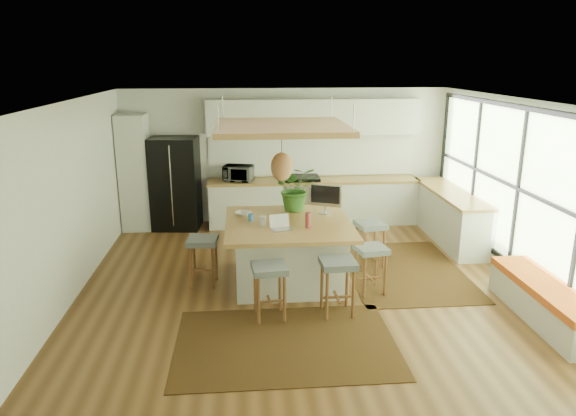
{
  "coord_description": "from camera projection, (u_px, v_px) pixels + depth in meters",
  "views": [
    {
      "loc": [
        -0.84,
        -7.06,
        3.24
      ],
      "look_at": [
        -0.2,
        0.5,
        1.1
      ],
      "focal_mm": 32.88,
      "sensor_mm": 36.0,
      "label": 1
    }
  ],
  "objects": [
    {
      "name": "floor",
      "position": [
        304.0,
        289.0,
        7.72
      ],
      "size": [
        7.0,
        7.0,
        0.0
      ],
      "primitive_type": "plane",
      "color": "#513117",
      "rests_on": "ground"
    },
    {
      "name": "ceiling",
      "position": [
        306.0,
        102.0,
        6.98
      ],
      "size": [
        7.0,
        7.0,
        0.0
      ],
      "primitive_type": "plane",
      "rotation": [
        3.14,
        0.0,
        0.0
      ],
      "color": "white",
      "rests_on": "ground"
    },
    {
      "name": "wall_back",
      "position": [
        285.0,
        156.0,
        10.71
      ],
      "size": [
        6.5,
        0.0,
        6.5
      ],
      "primitive_type": "plane",
      "rotation": [
        1.57,
        0.0,
        0.0
      ],
      "color": "silver",
      "rests_on": "ground"
    },
    {
      "name": "wall_front",
      "position": [
        359.0,
        318.0,
        4.0
      ],
      "size": [
        6.5,
        0.0,
        6.5
      ],
      "primitive_type": "plane",
      "rotation": [
        -1.57,
        0.0,
        0.0
      ],
      "color": "silver",
      "rests_on": "ground"
    },
    {
      "name": "wall_left",
      "position": [
        66.0,
        205.0,
        7.09
      ],
      "size": [
        0.0,
        7.0,
        7.0
      ],
      "primitive_type": "plane",
      "rotation": [
        1.57,
        0.0,
        1.57
      ],
      "color": "silver",
      "rests_on": "ground"
    },
    {
      "name": "wall_right",
      "position": [
        528.0,
        195.0,
        7.62
      ],
      "size": [
        0.0,
        7.0,
        7.0
      ],
      "primitive_type": "plane",
      "rotation": [
        1.57,
        0.0,
        -1.57
      ],
      "color": "silver",
      "rests_on": "ground"
    },
    {
      "name": "window_wall",
      "position": [
        527.0,
        192.0,
        7.6
      ],
      "size": [
        0.1,
        6.2,
        2.6
      ],
      "primitive_type": null,
      "color": "black",
      "rests_on": "wall_right"
    },
    {
      "name": "pantry",
      "position": [
        135.0,
        173.0,
        10.22
      ],
      "size": [
        0.55,
        0.6,
        2.25
      ],
      "primitive_type": "cube",
      "color": "silver",
      "rests_on": "floor"
    },
    {
      "name": "back_counter_base",
      "position": [
        314.0,
        203.0,
        10.69
      ],
      "size": [
        4.2,
        0.6,
        0.88
      ],
      "primitive_type": "cube",
      "color": "silver",
      "rests_on": "floor"
    },
    {
      "name": "back_counter_top",
      "position": [
        314.0,
        181.0,
        10.57
      ],
      "size": [
        4.24,
        0.64,
        0.05
      ],
      "primitive_type": "cube",
      "color": "olive",
      "rests_on": "back_counter_base"
    },
    {
      "name": "backsplash",
      "position": [
        312.0,
        156.0,
        10.73
      ],
      "size": [
        4.2,
        0.02,
        0.8
      ],
      "primitive_type": "cube",
      "color": "white",
      "rests_on": "wall_back"
    },
    {
      "name": "upper_cabinets",
      "position": [
        314.0,
        117.0,
        10.36
      ],
      "size": [
        4.2,
        0.34,
        0.7
      ],
      "primitive_type": "cube",
      "color": "silver",
      "rests_on": "wall_back"
    },
    {
      "name": "range",
      "position": [
        301.0,
        200.0,
        10.66
      ],
      "size": [
        0.76,
        0.62,
        1.0
      ],
      "primitive_type": null,
      "color": "#A5A5AA",
      "rests_on": "floor"
    },
    {
      "name": "right_counter_base",
      "position": [
        449.0,
        216.0,
        9.76
      ],
      "size": [
        0.6,
        2.5,
        0.88
      ],
      "primitive_type": "cube",
      "color": "silver",
      "rests_on": "floor"
    },
    {
      "name": "right_counter_top",
      "position": [
        451.0,
        192.0,
        9.63
      ],
      "size": [
        0.64,
        2.54,
        0.05
      ],
      "primitive_type": "cube",
      "color": "olive",
      "rests_on": "right_counter_base"
    },
    {
      "name": "window_bench",
      "position": [
        544.0,
        302.0,
        6.74
      ],
      "size": [
        0.52,
        2.0,
        0.5
      ],
      "primitive_type": null,
      "color": "silver",
      "rests_on": "floor"
    },
    {
      "name": "ceiling_panel",
      "position": [
        282.0,
        146.0,
        7.52
      ],
      "size": [
        1.86,
        1.86,
        0.8
      ],
      "primitive_type": null,
      "color": "olive",
      "rests_on": "ceiling"
    },
    {
      "name": "rug_near",
      "position": [
        286.0,
        343.0,
        6.24
      ],
      "size": [
        2.6,
        1.8,
        0.01
      ],
      "primitive_type": "cube",
      "color": "black",
      "rests_on": "floor"
    },
    {
      "name": "rug_right",
      "position": [
        404.0,
        270.0,
        8.39
      ],
      "size": [
        1.8,
        2.6,
        0.01
      ],
      "primitive_type": "cube",
      "color": "black",
      "rests_on": "floor"
    },
    {
      "name": "fridge",
      "position": [
        175.0,
        182.0,
        10.32
      ],
      "size": [
        0.96,
        0.78,
        1.81
      ],
      "primitive_type": null,
      "rotation": [
        0.0,
        0.0,
        -0.1
      ],
      "color": "black",
      "rests_on": "floor"
    },
    {
      "name": "island",
      "position": [
        289.0,
        251.0,
        7.91
      ],
      "size": [
        1.85,
        1.85,
        0.93
      ],
      "primitive_type": null,
      "color": "olive",
      "rests_on": "floor"
    },
    {
      "name": "stool_near_left",
      "position": [
        270.0,
        292.0,
        6.77
      ],
      "size": [
        0.47,
        0.47,
        0.73
      ],
      "primitive_type": null,
      "rotation": [
        0.0,
        0.0,
        0.1
      ],
      "color": "#51575A",
      "rests_on": "floor"
    },
    {
      "name": "stool_near_right",
      "position": [
        337.0,
        289.0,
        6.88
      ],
      "size": [
        0.47,
        0.47,
        0.76
      ],
      "primitive_type": null,
      "rotation": [
        0.0,
        0.0,
        0.04
      ],
      "color": "#51575A",
      "rests_on": "floor"
    },
    {
      "name": "stool_right_front",
      "position": [
        370.0,
        269.0,
        7.52
      ],
      "size": [
        0.48,
        0.48,
        0.7
      ],
      "primitive_type": null,
      "rotation": [
        0.0,
        0.0,
        1.75
      ],
      "color": "#51575A",
      "rests_on": "floor"
    },
    {
      "name": "stool_right_back",
      "position": [
        370.0,
        245.0,
        8.5
      ],
      "size": [
        0.52,
        0.52,
        0.74
      ],
      "primitive_type": null,
      "rotation": [
        0.0,
        0.0,
        1.77
      ],
      "color": "#51575A",
      "rests_on": "floor"
    },
    {
      "name": "stool_left_side",
      "position": [
        203.0,
        262.0,
        7.79
      ],
      "size": [
        0.47,
        0.47,
        0.73
      ],
      "primitive_type": null,
      "rotation": [
        0.0,
        0.0,
        -1.65
      ],
      "color": "#51575A",
      "rests_on": "floor"
    },
    {
      "name": "laptop",
      "position": [
        282.0,
        221.0,
        7.4
      ],
      "size": [
        0.36,
        0.37,
        0.22
      ],
      "primitive_type": null,
      "rotation": [
        0.0,
        0.0,
        0.27
      ],
      "color": "#A5A5AA",
      "rests_on": "island"
    },
    {
      "name": "monitor",
      "position": [
        326.0,
        197.0,
        8.13
      ],
      "size": [
        0.54,
        0.36,
        0.47
      ],
      "primitive_type": null,
      "rotation": [
        0.0,
        0.0,
        -0.4
      ],
      "color": "#A5A5AA",
      "rests_on": "island"
    },
    {
      "name": "microwave",
      "position": [
        238.0,
        172.0,
        10.38
      ],
      "size": [
        0.62,
        0.44,
        0.38
      ],
      "primitive_type": "imported",
      "rotation": [
        0.0,
        0.0,
        -0.27
      ],
      "color": "#A5A5AA",
      "rests_on": "back_counter_top"
    },
    {
      "name": "island_plant",
      "position": [
        296.0,
        193.0,
        8.33
      ],
      "size": [
        0.66,
        0.73,
        0.55
      ],
      "primitive_type": "imported",
      "rotation": [
        0.0,
        0.0,
        0.03
      ],
      "color": "#1E4C19",
      "rests_on": "island"
    },
    {
      "name": "island_bowl",
      "position": [
        243.0,
        214.0,
        8.09
      ],
      "size": [
        0.31,
        0.31,
        0.06
      ],
      "primitive_type": "imported",
      "rotation": [
        0.0,
        0.0,
        -0.36
      ],
      "color": "silver",
      "rests_on": "island"
    },
    {
      "name": "island_bottle_0",
      "position": [
        251.0,
        215.0,
        7.8
      ],
      "size": [
        0.07,
        0.07,
        0.19
      ],
      "primitive_type": "cylinder",
      "color": "#3073C1",
      "rests_on": "island"
    },
    {
      "name": "island_bottle_1",
      "position": [
        262.0,
        219.0,
        7.58
      ],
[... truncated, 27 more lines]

